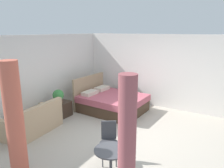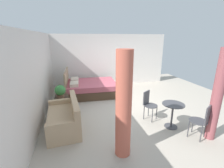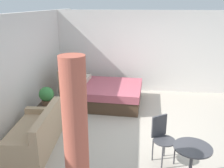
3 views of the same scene
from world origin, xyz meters
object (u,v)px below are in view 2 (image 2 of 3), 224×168
at_px(balcony_table, 173,111).
at_px(cafe_chair_near_couch, 149,103).
at_px(couch, 65,118).
at_px(cafe_chair_near_window, 203,119).
at_px(bed, 90,88).
at_px(potted_plant, 60,91).
at_px(nightstand, 62,103).

height_order(balcony_table, cafe_chair_near_couch, cafe_chair_near_couch).
relative_size(couch, balcony_table, 2.34).
relative_size(balcony_table, cafe_chair_near_window, 0.78).
xyz_separation_m(cafe_chair_near_window, cafe_chair_near_couch, (1.22, 0.77, -0.01)).
relative_size(bed, potted_plant, 5.00).
height_order(couch, cafe_chair_near_couch, cafe_chair_near_couch).
distance_m(bed, cafe_chair_near_window, 4.33).
bearing_deg(cafe_chair_near_window, bed, 30.98).
relative_size(nightstand, cafe_chair_near_window, 0.59).
relative_size(potted_plant, cafe_chair_near_window, 0.48).
bearing_deg(cafe_chair_near_couch, bed, 30.35).
height_order(balcony_table, cafe_chair_near_window, cafe_chair_near_window).
relative_size(couch, cafe_chair_near_couch, 1.87).
bearing_deg(cafe_chair_near_couch, cafe_chair_near_window, -147.76).
bearing_deg(balcony_table, bed, 31.13).
distance_m(nightstand, cafe_chair_near_couch, 2.86).
bearing_deg(cafe_chair_near_couch, couch, 88.34).
relative_size(nightstand, potted_plant, 1.23).
bearing_deg(nightstand, bed, -41.64).
bearing_deg(potted_plant, nightstand, -11.36).
xyz_separation_m(bed, balcony_table, (-3.09, -1.86, 0.17)).
xyz_separation_m(couch, nightstand, (1.21, 0.14, -0.05)).
bearing_deg(nightstand, cafe_chair_near_couch, -116.76).
xyz_separation_m(potted_plant, balcony_table, (-1.77, -2.96, -0.22)).
distance_m(cafe_chair_near_window, cafe_chair_near_couch, 1.44).
bearing_deg(cafe_chair_near_window, nightstand, 52.93).
bearing_deg(cafe_chair_near_window, cafe_chair_near_couch, 32.24).
bearing_deg(bed, cafe_chair_near_couch, -149.65).
bearing_deg(couch, balcony_table, -103.29).
bearing_deg(couch, nightstand, 6.47).
height_order(potted_plant, cafe_chair_near_couch, potted_plant).
bearing_deg(nightstand, balcony_table, -122.48).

